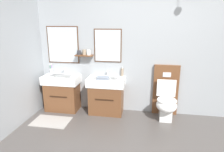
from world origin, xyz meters
name	(u,v)px	position (x,y,z in m)	size (l,w,h in m)	color
wall_back	(148,45)	(-0.02, 1.74, 1.37)	(4.65, 0.41, 2.74)	#999EA3
bath_mat	(51,121)	(-1.72, 0.93, 0.01)	(0.68, 0.44, 0.01)	#9E9993
vanity_sink_left	(63,92)	(-1.72, 1.50, 0.39)	(0.73, 0.44, 0.74)	brown
tap_on_left_sink	(64,70)	(-1.72, 1.65, 0.81)	(0.03, 0.13, 0.11)	silver
vanity_sink_right	(106,95)	(-0.79, 1.50, 0.39)	(0.73, 0.44, 0.74)	brown
tap_on_right_sink	(108,72)	(-0.79, 1.65, 0.81)	(0.03, 0.13, 0.11)	silver
toilet	(166,99)	(0.36, 1.48, 0.38)	(0.48, 0.63, 1.00)	brown
toothbrush_cup	(51,71)	(-2.01, 1.64, 0.79)	(0.07, 0.07, 0.21)	silver
soap_dispenser	(122,72)	(-0.50, 1.65, 0.82)	(0.06, 0.06, 0.20)	gray
folded_hand_towel	(103,78)	(-0.83, 1.38, 0.76)	(0.22, 0.16, 0.04)	gray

